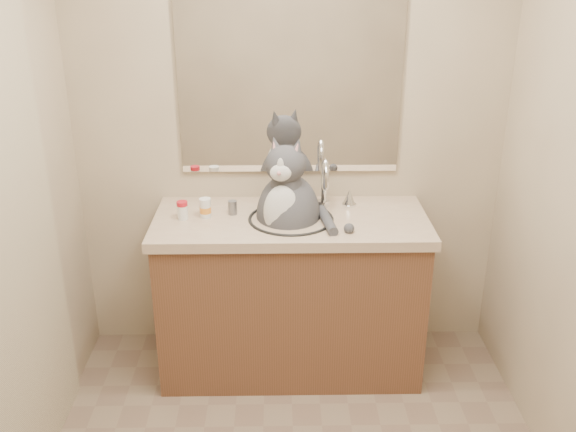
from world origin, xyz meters
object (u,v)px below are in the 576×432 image
object	(u,v)px
pill_bottle_redcap	(182,210)
grey_canister	(233,207)
cat	(288,210)
pill_bottle_orange	(205,208)

from	to	relation	value
pill_bottle_redcap	grey_canister	bearing A→B (deg)	13.76
cat	pill_bottle_redcap	world-z (taller)	cat
cat	pill_bottle_orange	xyz separation A→B (m)	(-0.40, 0.01, 0.01)
grey_canister	cat	bearing A→B (deg)	-9.58
grey_canister	pill_bottle_orange	bearing A→B (deg)	-164.59
grey_canister	pill_bottle_redcap	bearing A→B (deg)	-166.24
cat	grey_canister	xyz separation A→B (m)	(-0.27, 0.05, -0.01)
pill_bottle_orange	grey_canister	xyz separation A→B (m)	(0.13, 0.04, -0.01)
pill_bottle_orange	grey_canister	bearing A→B (deg)	15.41
pill_bottle_orange	grey_canister	world-z (taller)	pill_bottle_orange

